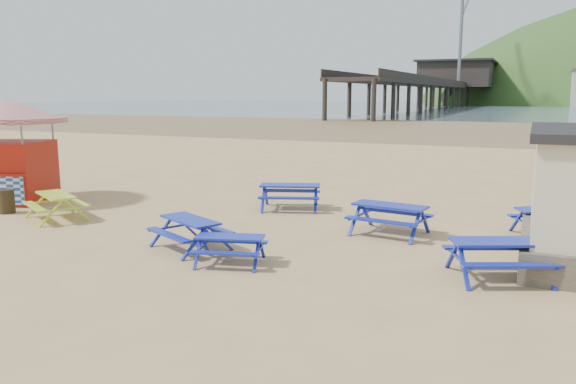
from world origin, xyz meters
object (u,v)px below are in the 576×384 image
at_px(picnic_table_yellow, 56,207).
at_px(ice_cream_kiosk, 9,137).
at_px(picnic_table_blue_b, 390,219).
at_px(litter_bin, 7,201).
at_px(picnic_table_blue_a, 290,197).

height_order(picnic_table_yellow, ice_cream_kiosk, ice_cream_kiosk).
distance_m(picnic_table_blue_b, picnic_table_yellow, 10.42).
relative_size(picnic_table_blue_b, ice_cream_kiosk, 0.42).
distance_m(picnic_table_blue_b, ice_cream_kiosk, 14.15).
bearing_deg(ice_cream_kiosk, picnic_table_yellow, -43.21).
xyz_separation_m(picnic_table_blue_b, litter_bin, (-12.39, -2.30, -0.03)).
height_order(picnic_table_blue_b, litter_bin, picnic_table_blue_b).
bearing_deg(picnic_table_blue_a, litter_bin, -171.65).
relative_size(picnic_table_blue_a, picnic_table_yellow, 1.02).
bearing_deg(ice_cream_kiosk, litter_bin, -65.42).
distance_m(picnic_table_yellow, litter_bin, 2.23).
distance_m(picnic_table_blue_a, picnic_table_blue_b, 4.52).
bearing_deg(picnic_table_blue_b, ice_cream_kiosk, -169.64).
height_order(picnic_table_blue_b, ice_cream_kiosk, ice_cream_kiosk).
relative_size(picnic_table_yellow, litter_bin, 3.08).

